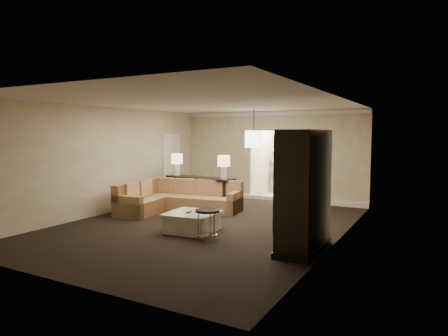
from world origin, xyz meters
The scene contains 19 objects.
ground centered at (0.00, 0.00, 0.00)m, with size 8.00×8.00×0.00m, color black.
wall_back centered at (0.00, 4.00, 1.40)m, with size 6.00×0.04×2.80m, color beige.
wall_front centered at (0.00, -4.00, 1.40)m, with size 6.00×0.04×2.80m, color beige.
wall_left centered at (-3.00, 0.00, 1.40)m, with size 0.04×8.00×2.80m, color beige.
wall_right centered at (3.00, 0.00, 1.40)m, with size 0.04×8.00×2.80m, color beige.
ceiling centered at (0.00, 0.00, 2.80)m, with size 6.00×8.00×0.02m, color silver.
crown_molding centered at (0.00, 3.95, 2.73)m, with size 6.00×0.10×0.12m, color white.
baseboard centered at (0.00, 3.95, 0.06)m, with size 6.00×0.10×0.12m, color white.
side_door centered at (-2.97, 2.80, 1.05)m, with size 0.05×0.90×2.10m, color white.
foyer centered at (0.00, 5.34, 1.30)m, with size 1.44×2.02×2.80m.
sectional_sofa centered at (-1.59, 1.06, 0.33)m, with size 2.87×2.47×0.83m.
coffee_table centered at (0.07, -0.63, 0.21)m, with size 1.13×1.13×0.44m.
console_table centered at (-1.40, 2.00, 0.51)m, with size 2.25×0.72×0.85m.
armoire centered at (2.59, -0.84, 1.04)m, with size 0.65×1.52×2.18m.
drink_table centered at (0.70, -1.04, 0.43)m, with size 0.49×0.49×0.61m.
table_lamp_left centered at (-2.25, 2.08, 1.29)m, with size 0.34×0.34×0.65m.
table_lamp_right centered at (-0.55, 1.92, 1.29)m, with size 0.34×0.34×0.65m.
pendant_light centered at (0.00, 2.70, 1.95)m, with size 0.38×0.38×1.09m.
person centered at (-0.45, 5.60, 0.87)m, with size 0.63×0.42×1.74m, color beige.
Camera 1 is at (4.73, -7.73, 2.12)m, focal length 32.00 mm.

